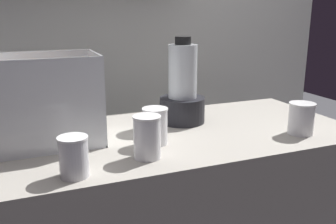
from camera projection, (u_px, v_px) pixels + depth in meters
The scene contains 7 objects.
back_wall_unit at pixel (112, 25), 1.94m from camera, with size 2.60×0.24×2.50m.
carrot_display_bin at pixel (51, 116), 1.23m from camera, with size 0.33×0.24×0.30m.
blender_pitcher at pixel (182, 92), 1.46m from camera, with size 0.18×0.18×0.34m.
juice_cup_pomegranate_far_left at pixel (74, 158), 0.98m from camera, with size 0.08×0.08×0.11m.
juice_cup_pomegranate_left at pixel (147, 139), 1.11m from camera, with size 0.09×0.09×0.13m.
juice_cup_carrot_middle at pixel (155, 128), 1.23m from camera, with size 0.09×0.09×0.12m.
juice_cup_beet_right at pixel (301, 120), 1.33m from camera, with size 0.09×0.09×0.11m.
Camera 1 is at (-0.48, -1.19, 1.33)m, focal length 39.65 mm.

